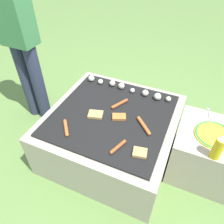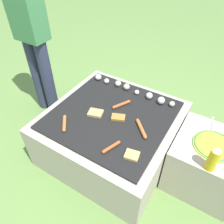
{
  "view_description": "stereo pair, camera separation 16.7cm",
  "coord_description": "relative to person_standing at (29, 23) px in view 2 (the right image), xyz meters",
  "views": [
    {
      "loc": [
        0.51,
        -1.14,
        1.57
      ],
      "look_at": [
        0.0,
        0.0,
        0.45
      ],
      "focal_mm": 35.0,
      "sensor_mm": 36.0,
      "label": 1
    },
    {
      "loc": [
        0.66,
        -1.06,
        1.57
      ],
      "look_at": [
        0.0,
        0.0,
        0.45
      ],
      "focal_mm": 35.0,
      "sensor_mm": 36.0,
      "label": 2
    }
  ],
  "objects": [
    {
      "name": "mushroom_row",
      "position": [
        0.88,
        0.2,
        -0.46
      ],
      "size": [
        0.77,
        0.09,
        0.06
      ],
      "color": "silver",
      "rests_on": "grill"
    },
    {
      "name": "condiment_bottle",
      "position": [
        1.65,
        -0.24,
        -0.4
      ],
      "size": [
        0.06,
        0.06,
        0.19
      ],
      "color": "gold",
      "rests_on": "side_ledge"
    },
    {
      "name": "person_standing",
      "position": [
        0.0,
        0.0,
        0.0
      ],
      "size": [
        0.28,
        0.21,
        1.61
      ],
      "color": "#2D334C",
      "rests_on": "ground_plane"
    },
    {
      "name": "bread_slice_left",
      "position": [
        0.96,
        -0.15,
        -0.48
      ],
      "size": [
        0.12,
        0.1,
        0.02
      ],
      "color": "#B27033",
      "rests_on": "grill"
    },
    {
      "name": "sausage_front_left",
      "position": [
        0.9,
        -0.01,
        -0.48
      ],
      "size": [
        0.09,
        0.16,
        0.03
      ],
      "color": "#A34C23",
      "rests_on": "grill"
    },
    {
      "name": "sausage_front_center",
      "position": [
        0.65,
        -0.42,
        -0.48
      ],
      "size": [
        0.12,
        0.14,
        0.03
      ],
      "color": "#B7602D",
      "rests_on": "grill"
    },
    {
      "name": "bread_slice_right",
      "position": [
        0.78,
        -0.2,
        -0.48
      ],
      "size": [
        0.13,
        0.11,
        0.02
      ],
      "color": "tan",
      "rests_on": "grill"
    },
    {
      "name": "sausage_back_left",
      "position": [
        1.06,
        -0.42,
        -0.48
      ],
      "size": [
        0.07,
        0.15,
        0.02
      ],
      "color": "#A34C23",
      "rests_on": "grill"
    },
    {
      "name": "grill",
      "position": [
        0.89,
        -0.13,
        -0.71
      ],
      "size": [
        0.98,
        0.98,
        0.43
      ],
      "color": "#A89E8C",
      "rests_on": "ground_plane"
    },
    {
      "name": "bread_slice_center",
      "position": [
        1.21,
        -0.41,
        -0.48
      ],
      "size": [
        0.1,
        0.09,
        0.02
      ],
      "color": "tan",
      "rests_on": "grill"
    },
    {
      "name": "side_ledge",
      "position": [
        1.63,
        -0.03,
        -0.7
      ],
      "size": [
        0.48,
        0.49,
        0.43
      ],
      "color": "#A89E8C",
      "rests_on": "ground_plane"
    },
    {
      "name": "ground_plane",
      "position": [
        0.89,
        -0.13,
        -0.92
      ],
      "size": [
        14.0,
        14.0,
        0.0
      ],
      "primitive_type": "plane",
      "color": "#608442"
    },
    {
      "name": "sausage_front_right",
      "position": [
        1.16,
        -0.17,
        -0.48
      ],
      "size": [
        0.14,
        0.15,
        0.03
      ],
      "color": "#B7602D",
      "rests_on": "grill"
    },
    {
      "name": "plate_colorful",
      "position": [
        1.63,
        -0.05,
        -0.48
      ],
      "size": [
        0.27,
        0.27,
        0.02
      ],
      "color": "yellow",
      "rests_on": "side_ledge"
    },
    {
      "name": "fork_utensil",
      "position": [
        1.58,
        0.15,
        -0.49
      ],
      "size": [
        0.05,
        0.19,
        0.01
      ],
      "color": "silver",
      "rests_on": "side_ledge"
    }
  ]
}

